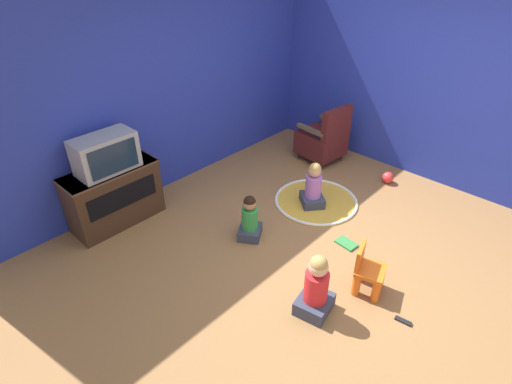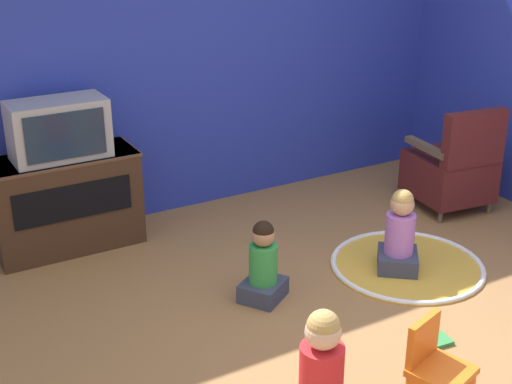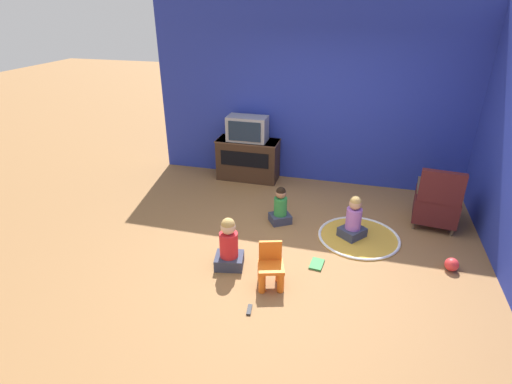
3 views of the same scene
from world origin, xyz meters
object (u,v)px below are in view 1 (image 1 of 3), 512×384
child_watching_left (313,187)px  book (346,243)px  tv_cabinet (114,195)px  remote_control (403,321)px  black_armchair (323,139)px  yellow_kid_chair (368,273)px  child_watching_right (250,220)px  television (106,154)px  toy_ball (388,178)px  child_watching_center (316,288)px

child_watching_left → book: size_ratio=2.47×
tv_cabinet → remote_control: tv_cabinet is taller
black_armchair → yellow_kid_chair: size_ratio=1.76×
book → child_watching_left: bearing=-20.6°
child_watching_right → television: bearing=90.1°
toy_ball → remote_control: bearing=-148.9°
tv_cabinet → child_watching_right: tv_cabinet is taller
black_armchair → child_watching_left: black_armchair is taller
yellow_kid_chair → child_watching_center: (-0.55, 0.21, 0.07)m
child_watching_right → book: (0.64, -0.89, -0.23)m
remote_control → book: bearing=-38.7°
child_watching_center → child_watching_left: bearing=25.9°
black_armchair → toy_ball: (0.08, -1.07, -0.27)m
television → book: television is taller
yellow_kid_chair → child_watching_left: child_watching_left is taller
television → black_armchair: 3.14m
yellow_kid_chair → book: bearing=30.3°
yellow_kid_chair → child_watching_center: child_watching_center is taller
child_watching_right → child_watching_center: bearing=-140.2°
tv_cabinet → toy_ball: size_ratio=6.68×
television → book: bearing=-56.0°
television → yellow_kid_chair: size_ratio=1.31×
child_watching_left → yellow_kid_chair: bearing=-175.0°
child_watching_center → toy_ball: child_watching_center is taller
television → child_watching_left: size_ratio=1.11×
tv_cabinet → yellow_kid_chair: tv_cabinet is taller
tv_cabinet → black_armchair: size_ratio=1.19×
book → remote_control: book is taller
child_watching_left → child_watching_right: size_ratio=1.10×
child_watching_center → book: (1.01, 0.29, -0.27)m
television → child_watching_center: 2.65m
child_watching_left → remote_control: 1.97m
black_armchair → child_watching_left: bearing=36.6°
yellow_kid_chair → child_watching_left: size_ratio=0.84×
toy_ball → child_watching_left: bearing=159.1°
tv_cabinet → child_watching_left: (1.88, -1.51, -0.11)m
child_watching_center → toy_ball: size_ratio=4.07×
tv_cabinet → book: bearing=-56.3°
child_watching_right → remote_control: child_watching_right is taller
television → book: 2.84m
yellow_kid_chair → toy_ball: (1.99, 0.81, -0.13)m
black_armchair → child_watching_right: bearing=19.8°
remote_control → child_watching_center: bearing=25.1°
book → child_watching_center: bearing=111.5°
remote_control → black_armchair: bearing=-49.0°
tv_cabinet → remote_control: (0.94, -3.22, -0.36)m
child_watching_right → book: bearing=-87.1°
black_armchair → child_watching_center: 2.97m
book → tv_cabinet: bearing=39.3°
television → black_armchair: bearing=-16.2°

